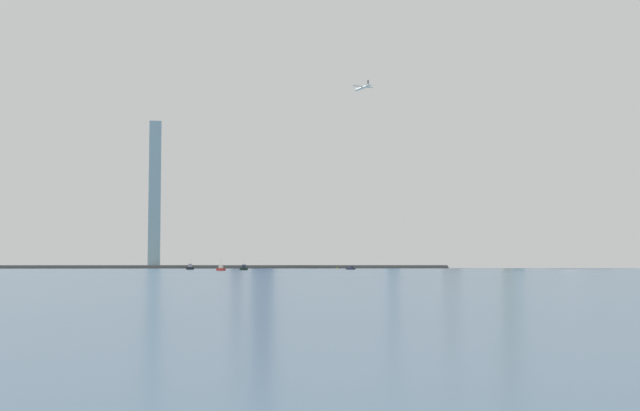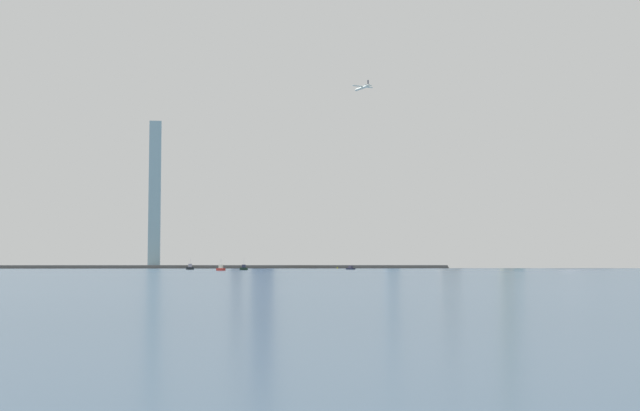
{
  "view_description": "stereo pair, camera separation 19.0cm",
  "coord_description": "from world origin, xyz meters",
  "px_view_note": "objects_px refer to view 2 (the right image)",
  "views": [
    {
      "loc": [
        -135.8,
        -548.1,
        5.2
      ],
      "look_at": [
        -4.37,
        431.74,
        74.1
      ],
      "focal_mm": 47.11,
      "sensor_mm": 36.0,
      "label": 1
    },
    {
      "loc": [
        -135.61,
        -548.13,
        5.2
      ],
      "look_at": [
        -4.37,
        431.74,
        74.1
      ],
      "focal_mm": 47.11,
      "sensor_mm": 36.0,
      "label": 2
    }
  ],
  "objects_px": {
    "stadium_dome": "(581,262)",
    "skyscraper_0": "(237,228)",
    "skyscraper_3": "(515,241)",
    "skyscraper_6": "(449,231)",
    "observation_tower": "(505,160)",
    "boat_2": "(221,268)",
    "boat_4": "(190,268)",
    "skyscraper_4": "(263,201)",
    "skyscraper_2": "(509,249)",
    "skyscraper_5": "(392,222)",
    "airplane": "(362,88)",
    "boat_3": "(244,268)",
    "boat_0": "(351,268)",
    "channel_buoy_0": "(337,267)",
    "skyscraper_1": "(155,193)"
  },
  "relations": [
    {
      "from": "boat_4",
      "to": "skyscraper_0",
      "type": "bearing_deg",
      "value": 112.86
    },
    {
      "from": "skyscraper_0",
      "to": "boat_2",
      "type": "bearing_deg",
      "value": -93.57
    },
    {
      "from": "skyscraper_2",
      "to": "boat_2",
      "type": "distance_m",
      "value": 585.03
    },
    {
      "from": "skyscraper_3",
      "to": "skyscraper_6",
      "type": "height_order",
      "value": "skyscraper_6"
    },
    {
      "from": "boat_3",
      "to": "channel_buoy_0",
      "type": "relative_size",
      "value": 3.5
    },
    {
      "from": "skyscraper_4",
      "to": "skyscraper_2",
      "type": "bearing_deg",
      "value": 11.27
    },
    {
      "from": "skyscraper_2",
      "to": "boat_0",
      "type": "relative_size",
      "value": 7.41
    },
    {
      "from": "observation_tower",
      "to": "skyscraper_5",
      "type": "xyz_separation_m",
      "value": [
        -121.97,
        102.08,
        -73.32
      ]
    },
    {
      "from": "observation_tower",
      "to": "airplane",
      "type": "height_order",
      "value": "observation_tower"
    },
    {
      "from": "skyscraper_6",
      "to": "boat_2",
      "type": "distance_m",
      "value": 476.89
    },
    {
      "from": "boat_3",
      "to": "skyscraper_3",
      "type": "bearing_deg",
      "value": 68.34
    },
    {
      "from": "airplane",
      "to": "skyscraper_2",
      "type": "bearing_deg",
      "value": -76.01
    },
    {
      "from": "skyscraper_2",
      "to": "channel_buoy_0",
      "type": "height_order",
      "value": "skyscraper_2"
    },
    {
      "from": "skyscraper_5",
      "to": "airplane",
      "type": "xyz_separation_m",
      "value": [
        -71.85,
        -174.76,
        143.99
      ]
    },
    {
      "from": "skyscraper_2",
      "to": "skyscraper_0",
      "type": "bearing_deg",
      "value": -176.74
    },
    {
      "from": "skyscraper_2",
      "to": "boat_4",
      "type": "relative_size",
      "value": 7.43
    },
    {
      "from": "stadium_dome",
      "to": "skyscraper_1",
      "type": "distance_m",
      "value": 530.47
    },
    {
      "from": "stadium_dome",
      "to": "boat_4",
      "type": "relative_size",
      "value": 7.5
    },
    {
      "from": "boat_2",
      "to": "boat_0",
      "type": "bearing_deg",
      "value": 95.29
    },
    {
      "from": "stadium_dome",
      "to": "skyscraper_0",
      "type": "bearing_deg",
      "value": 170.83
    },
    {
      "from": "stadium_dome",
      "to": "boat_0",
      "type": "height_order",
      "value": "stadium_dome"
    },
    {
      "from": "observation_tower",
      "to": "channel_buoy_0",
      "type": "distance_m",
      "value": 279.53
    },
    {
      "from": "skyscraper_6",
      "to": "boat_3",
      "type": "relative_size",
      "value": 9.78
    },
    {
      "from": "skyscraper_1",
      "to": "airplane",
      "type": "xyz_separation_m",
      "value": [
        235.12,
        -90.57,
        115.03
      ]
    },
    {
      "from": "skyscraper_4",
      "to": "boat_3",
      "type": "xyz_separation_m",
      "value": [
        -35.83,
        -311.96,
        -80.15
      ]
    },
    {
      "from": "skyscraper_5",
      "to": "observation_tower",
      "type": "bearing_deg",
      "value": -39.93
    },
    {
      "from": "observation_tower",
      "to": "boat_2",
      "type": "height_order",
      "value": "observation_tower"
    },
    {
      "from": "observation_tower",
      "to": "channel_buoy_0",
      "type": "relative_size",
      "value": 108.69
    },
    {
      "from": "skyscraper_3",
      "to": "channel_buoy_0",
      "type": "height_order",
      "value": "skyscraper_3"
    },
    {
      "from": "stadium_dome",
      "to": "skyscraper_1",
      "type": "relative_size",
      "value": 0.4
    },
    {
      "from": "stadium_dome",
      "to": "skyscraper_2",
      "type": "distance_m",
      "value": 108.96
    },
    {
      "from": "boat_3",
      "to": "skyscraper_2",
      "type": "bearing_deg",
      "value": 72.0
    },
    {
      "from": "skyscraper_1",
      "to": "channel_buoy_0",
      "type": "bearing_deg",
      "value": -29.4
    },
    {
      "from": "skyscraper_3",
      "to": "skyscraper_6",
      "type": "bearing_deg",
      "value": -179.15
    },
    {
      "from": "skyscraper_0",
      "to": "skyscraper_5",
      "type": "relative_size",
      "value": 0.83
    },
    {
      "from": "boat_3",
      "to": "skyscraper_1",
      "type": "bearing_deg",
      "value": 133.0
    },
    {
      "from": "skyscraper_5",
      "to": "skyscraper_6",
      "type": "distance_m",
      "value": 96.69
    },
    {
      "from": "skyscraper_6",
      "to": "stadium_dome",
      "type": "bearing_deg",
      "value": -10.54
    },
    {
      "from": "skyscraper_3",
      "to": "boat_2",
      "type": "height_order",
      "value": "skyscraper_3"
    },
    {
      "from": "skyscraper_3",
      "to": "boat_3",
      "type": "relative_size",
      "value": 6.8
    },
    {
      "from": "skyscraper_6",
      "to": "skyscraper_5",
      "type": "bearing_deg",
      "value": 126.6
    },
    {
      "from": "skyscraper_0",
      "to": "boat_0",
      "type": "distance_m",
      "value": 318.73
    },
    {
      "from": "skyscraper_0",
      "to": "skyscraper_5",
      "type": "xyz_separation_m",
      "value": [
        208.05,
        37.89,
        10.42
      ]
    },
    {
      "from": "boat_3",
      "to": "stadium_dome",
      "type": "bearing_deg",
      "value": 60.29
    },
    {
      "from": "skyscraper_6",
      "to": "airplane",
      "type": "distance_m",
      "value": 226.7
    },
    {
      "from": "boat_4",
      "to": "boat_0",
      "type": "bearing_deg",
      "value": 31.02
    },
    {
      "from": "skyscraper_1",
      "to": "skyscraper_3",
      "type": "xyz_separation_m",
      "value": [
        449.49,
        8.74,
        -55.78
      ]
    },
    {
      "from": "observation_tower",
      "to": "skyscraper_6",
      "type": "distance_m",
      "value": 112.3
    },
    {
      "from": "stadium_dome",
      "to": "boat_4",
      "type": "distance_m",
      "value": 527.88
    },
    {
      "from": "skyscraper_6",
      "to": "boat_4",
      "type": "distance_m",
      "value": 410.32
    }
  ]
}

